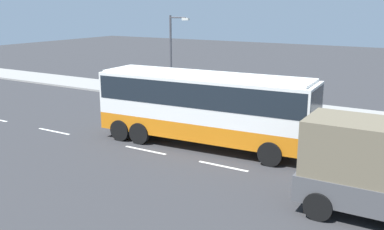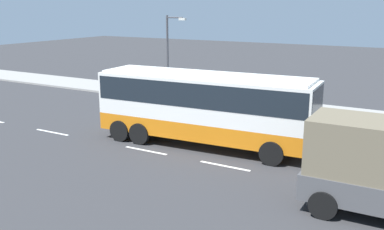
{
  "view_description": "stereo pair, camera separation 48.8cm",
  "coord_description": "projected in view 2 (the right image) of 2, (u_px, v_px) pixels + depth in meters",
  "views": [
    {
      "loc": [
        9.55,
        -19.19,
        6.84
      ],
      "look_at": [
        -1.62,
        -0.68,
        1.43
      ],
      "focal_mm": 41.06,
      "sensor_mm": 36.0,
      "label": 1
    },
    {
      "loc": [
        9.13,
        -19.43,
        6.84
      ],
      "look_at": [
        -1.62,
        -0.68,
        1.43
      ],
      "focal_mm": 41.06,
      "sensor_mm": 36.0,
      "label": 2
    }
  ],
  "objects": [
    {
      "name": "ground_plane",
      "position": [
        226.0,
        143.0,
        22.42
      ],
      "size": [
        120.0,
        120.0,
        0.0
      ],
      "primitive_type": "plane",
      "color": "#333335"
    },
    {
      "name": "sidewalk_curb",
      "position": [
        283.0,
        107.0,
        29.96
      ],
      "size": [
        80.0,
        4.0,
        0.15
      ],
      "primitive_type": "cube",
      "color": "gray",
      "rests_on": "ground_plane"
    },
    {
      "name": "lane_centreline",
      "position": [
        247.0,
        170.0,
        18.71
      ],
      "size": [
        38.77,
        0.16,
        0.01
      ],
      "color": "white",
      "rests_on": "ground_plane"
    },
    {
      "name": "coach_bus",
      "position": [
        204.0,
        102.0,
        21.52
      ],
      "size": [
        10.99,
        3.33,
        3.63
      ],
      "rotation": [
        0.0,
        0.0,
        0.06
      ],
      "color": "orange",
      "rests_on": "ground_plane"
    },
    {
      "name": "street_lamp",
      "position": [
        170.0,
        51.0,
        31.7
      ],
      "size": [
        1.62,
        0.24,
        6.02
      ],
      "color": "#47474C",
      "rests_on": "sidewalk_curb"
    }
  ]
}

